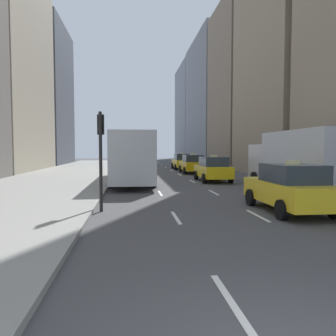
# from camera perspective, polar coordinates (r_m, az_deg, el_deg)

# --- Properties ---
(sidewalk_left) EXTENTS (8.00, 66.00, 0.15)m
(sidewalk_left) POSITION_cam_1_polar(r_m,az_deg,el_deg) (30.15, -16.60, -0.99)
(sidewalk_left) COLOR gray
(sidewalk_left) RESTS_ON ground
(lane_markings) EXTENTS (5.72, 56.00, 0.01)m
(lane_markings) POSITION_cam_1_polar(r_m,az_deg,el_deg) (26.04, 3.03, -1.67)
(lane_markings) COLOR white
(lane_markings) RESTS_ON ground
(building_row_right) EXTENTS (6.00, 76.77, 32.96)m
(building_row_right) POSITION_cam_1_polar(r_m,az_deg,el_deg) (41.34, 13.90, 18.88)
(building_row_right) COLOR gray
(building_row_right) RESTS_ON ground
(taxi_lead) EXTENTS (2.02, 4.40, 1.87)m
(taxi_lead) POSITION_cam_1_polar(r_m,az_deg,el_deg) (36.68, 2.47, 1.14)
(taxi_lead) COLOR yellow
(taxi_lead) RESTS_ON ground
(taxi_second) EXTENTS (2.02, 4.40, 1.87)m
(taxi_second) POSITION_cam_1_polar(r_m,az_deg,el_deg) (23.06, 7.81, -0.16)
(taxi_second) COLOR yellow
(taxi_second) RESTS_ON ground
(taxi_third) EXTENTS (2.02, 4.40, 1.87)m
(taxi_third) POSITION_cam_1_polar(r_m,az_deg,el_deg) (12.57, 20.41, -3.22)
(taxi_third) COLOR yellow
(taxi_third) RESTS_ON ground
(taxi_fourth) EXTENTS (2.02, 4.40, 1.87)m
(taxi_fourth) POSITION_cam_1_polar(r_m,az_deg,el_deg) (30.63, 4.24, 0.71)
(taxi_fourth) COLOR yellow
(taxi_fourth) RESTS_ON ground
(city_bus) EXTENTS (2.80, 11.61, 3.25)m
(city_bus) POSITION_cam_1_polar(r_m,az_deg,el_deg) (22.50, -6.30, 2.08)
(city_bus) COLOR #B7BCC1
(city_bus) RESTS_ON ground
(box_truck) EXTENTS (2.58, 8.40, 3.15)m
(box_truck) POSITION_cam_1_polar(r_m,az_deg,el_deg) (17.82, 21.93, 1.29)
(box_truck) COLOR silver
(box_truck) RESTS_ON ground
(traffic_light_pole) EXTENTS (0.24, 0.42, 3.60)m
(traffic_light_pole) POSITION_cam_1_polar(r_m,az_deg,el_deg) (12.09, -11.64, 3.94)
(traffic_light_pole) COLOR black
(traffic_light_pole) RESTS_ON ground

